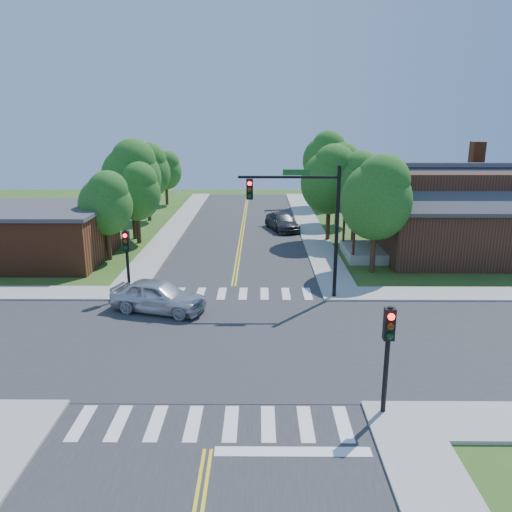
{
  "coord_description": "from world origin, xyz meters",
  "views": [
    {
      "loc": [
        1.51,
        -20.18,
        9.41
      ],
      "look_at": [
        1.32,
        6.31,
        2.2
      ],
      "focal_mm": 35.0,
      "sensor_mm": 36.0,
      "label": 1
    }
  ],
  "objects_px": {
    "signal_pole_nw": "(127,251)",
    "car_dgrey": "(282,222)",
    "house_ne": "(454,211)",
    "car_silver": "(158,297)",
    "signal_pole_se": "(388,341)",
    "signal_mast_ne": "(305,211)"
  },
  "relations": [
    {
      "from": "signal_pole_nw",
      "to": "car_dgrey",
      "type": "height_order",
      "value": "signal_pole_nw"
    },
    {
      "from": "signal_mast_ne",
      "to": "car_dgrey",
      "type": "bearing_deg",
      "value": 91.35
    },
    {
      "from": "signal_pole_nw",
      "to": "house_ne",
      "type": "height_order",
      "value": "house_ne"
    },
    {
      "from": "signal_pole_se",
      "to": "signal_pole_nw",
      "type": "height_order",
      "value": "same"
    },
    {
      "from": "car_dgrey",
      "to": "car_silver",
      "type": "bearing_deg",
      "value": -126.48
    },
    {
      "from": "car_dgrey",
      "to": "house_ne",
      "type": "bearing_deg",
      "value": -53.99
    },
    {
      "from": "signal_pole_nw",
      "to": "car_silver",
      "type": "bearing_deg",
      "value": -46.06
    },
    {
      "from": "house_ne",
      "to": "car_dgrey",
      "type": "distance_m",
      "value": 14.84
    },
    {
      "from": "house_ne",
      "to": "car_dgrey",
      "type": "bearing_deg",
      "value": 142.59
    },
    {
      "from": "signal_pole_nw",
      "to": "car_silver",
      "type": "height_order",
      "value": "signal_pole_nw"
    },
    {
      "from": "signal_mast_ne",
      "to": "car_silver",
      "type": "bearing_deg",
      "value": -164.46
    },
    {
      "from": "car_silver",
      "to": "signal_pole_nw",
      "type": "bearing_deg",
      "value": 60.93
    },
    {
      "from": "signal_mast_ne",
      "to": "signal_pole_nw",
      "type": "height_order",
      "value": "signal_mast_ne"
    },
    {
      "from": "signal_pole_se",
      "to": "signal_mast_ne",
      "type": "bearing_deg",
      "value": 98.56
    },
    {
      "from": "signal_mast_ne",
      "to": "car_silver",
      "type": "height_order",
      "value": "signal_mast_ne"
    },
    {
      "from": "signal_mast_ne",
      "to": "car_silver",
      "type": "xyz_separation_m",
      "value": [
        -7.51,
        -2.09,
        -4.02
      ]
    },
    {
      "from": "signal_pole_se",
      "to": "house_ne",
      "type": "xyz_separation_m",
      "value": [
        9.51,
        19.86,
        0.67
      ]
    },
    {
      "from": "house_ne",
      "to": "car_dgrey",
      "type": "height_order",
      "value": "house_ne"
    },
    {
      "from": "signal_mast_ne",
      "to": "house_ne",
      "type": "xyz_separation_m",
      "value": [
        11.19,
        8.65,
        -1.52
      ]
    },
    {
      "from": "house_ne",
      "to": "signal_pole_nw",
      "type": "bearing_deg",
      "value": -157.31
    },
    {
      "from": "car_dgrey",
      "to": "signal_mast_ne",
      "type": "bearing_deg",
      "value": -105.23
    },
    {
      "from": "signal_pole_se",
      "to": "car_dgrey",
      "type": "bearing_deg",
      "value": 94.18
    }
  ]
}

